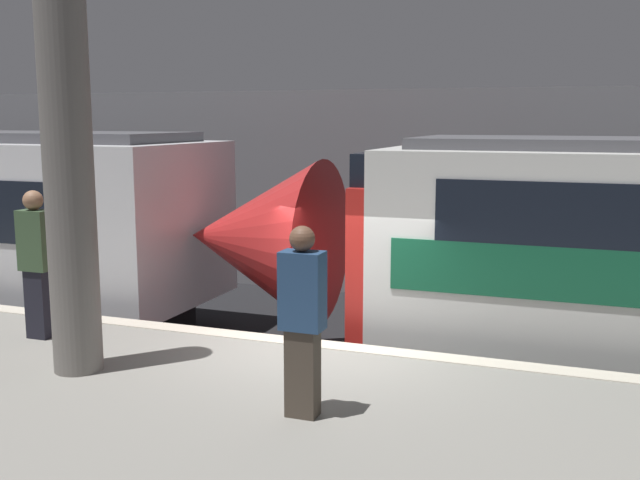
# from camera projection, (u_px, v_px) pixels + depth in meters

# --- Properties ---
(ground_plane) EXTENTS (120.00, 120.00, 0.00)m
(ground_plane) POSITION_uv_depth(u_px,v_px,m) (323.00, 422.00, 9.17)
(ground_plane) COLOR black
(platform) EXTENTS (40.00, 4.47, 1.05)m
(platform) POSITION_uv_depth(u_px,v_px,m) (241.00, 460.00, 7.02)
(platform) COLOR gray
(platform) RESTS_ON ground
(station_rear_barrier) EXTENTS (50.00, 0.15, 4.28)m
(station_rear_barrier) POSITION_uv_depth(u_px,v_px,m) (439.00, 196.00, 15.09)
(station_rear_barrier) COLOR gray
(station_rear_barrier) RESTS_ON ground
(support_pillar_near) EXTENTS (0.51, 0.51, 3.95)m
(support_pillar_near) POSITION_uv_depth(u_px,v_px,m) (69.00, 185.00, 7.65)
(support_pillar_near) COLOR slate
(support_pillar_near) RESTS_ON platform
(person_waiting) EXTENTS (0.38, 0.24, 1.80)m
(person_waiting) POSITION_uv_depth(u_px,v_px,m) (37.00, 260.00, 8.99)
(person_waiting) COLOR black
(person_waiting) RESTS_ON platform
(person_walking) EXTENTS (0.38, 0.24, 1.73)m
(person_walking) POSITION_uv_depth(u_px,v_px,m) (302.00, 317.00, 6.59)
(person_walking) COLOR #473D33
(person_walking) RESTS_ON platform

